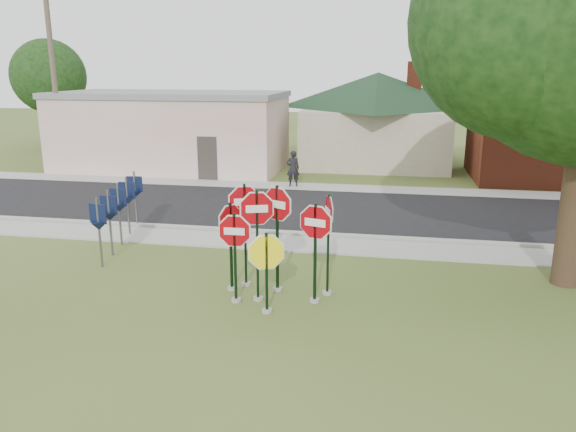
% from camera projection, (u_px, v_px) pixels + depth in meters
% --- Properties ---
extents(ground, '(120.00, 120.00, 0.00)m').
position_uv_depth(ground, '(253.00, 318.00, 12.62)').
color(ground, '#415821').
rests_on(ground, ground).
extents(sidewalk_near, '(60.00, 1.60, 0.06)m').
position_uv_depth(sidewalk_near, '(294.00, 244.00, 17.84)').
color(sidewalk_near, gray).
rests_on(sidewalk_near, ground).
extents(road, '(60.00, 7.00, 0.04)m').
position_uv_depth(road, '(314.00, 210.00, 22.12)').
color(road, black).
rests_on(road, ground).
extents(sidewalk_far, '(60.00, 1.60, 0.06)m').
position_uv_depth(sidewalk_far, '(326.00, 188.00, 26.21)').
color(sidewalk_far, gray).
rests_on(sidewalk_far, ground).
extents(curb, '(60.00, 0.20, 0.14)m').
position_uv_depth(curb, '(299.00, 234.00, 18.78)').
color(curb, gray).
rests_on(curb, ground).
extents(stop_sign_center, '(1.07, 0.35, 2.84)m').
position_uv_depth(stop_sign_center, '(257.00, 228.00, 13.14)').
color(stop_sign_center, gray).
rests_on(stop_sign_center, ground).
extents(stop_sign_yellow, '(1.08, 0.42, 2.03)m').
position_uv_depth(stop_sign_yellow, '(266.00, 264.00, 12.61)').
color(stop_sign_yellow, gray).
rests_on(stop_sign_yellow, ground).
extents(stop_sign_left, '(1.07, 0.24, 2.31)m').
position_uv_depth(stop_sign_left, '(235.00, 246.00, 13.15)').
color(stop_sign_left, gray).
rests_on(stop_sign_left, ground).
extents(stop_sign_right, '(1.09, 0.33, 2.55)m').
position_uv_depth(stop_sign_right, '(315.00, 239.00, 13.08)').
color(stop_sign_right, gray).
rests_on(stop_sign_right, ground).
extents(stop_sign_back_right, '(1.05, 0.54, 2.83)m').
position_uv_depth(stop_sign_back_right, '(277.00, 222.00, 13.72)').
color(stop_sign_back_right, gray).
rests_on(stop_sign_back_right, ground).
extents(stop_sign_back_left, '(1.08, 0.38, 2.79)m').
position_uv_depth(stop_sign_back_left, '(245.00, 219.00, 14.07)').
color(stop_sign_back_left, gray).
rests_on(stop_sign_back_left, ground).
extents(stop_sign_far_right, '(0.35, 0.97, 2.65)m').
position_uv_depth(stop_sign_far_right, '(328.00, 231.00, 13.53)').
color(stop_sign_far_right, gray).
rests_on(stop_sign_far_right, ground).
extents(stop_sign_far_left, '(0.53, 0.90, 2.37)m').
position_uv_depth(stop_sign_far_left, '(231.00, 235.00, 13.87)').
color(stop_sign_far_left, gray).
rests_on(stop_sign_far_left, ground).
extents(route_sign_row, '(1.43, 4.63, 2.00)m').
position_uv_depth(route_sign_row, '(119.00, 207.00, 17.53)').
color(route_sign_row, '#59595E').
rests_on(route_sign_row, ground).
extents(building_stucco, '(12.20, 6.20, 4.20)m').
position_uv_depth(building_stucco, '(172.00, 130.00, 30.76)').
color(building_stucco, silver).
rests_on(building_stucco, ground).
extents(building_house, '(11.60, 11.60, 6.20)m').
position_uv_depth(building_house, '(378.00, 100.00, 32.25)').
color(building_house, '#BDAD96').
rests_on(building_house, ground).
extents(utility_pole_near, '(2.20, 0.26, 9.50)m').
position_uv_depth(utility_pole_near, '(54.00, 78.00, 28.25)').
color(utility_pole_near, brown).
rests_on(utility_pole_near, ground).
extents(bg_tree_left, '(4.90, 4.90, 7.35)m').
position_uv_depth(bg_tree_left, '(49.00, 77.00, 37.69)').
color(bg_tree_left, '#301D15').
rests_on(bg_tree_left, ground).
extents(pedestrian, '(0.70, 0.55, 1.68)m').
position_uv_depth(pedestrian, '(293.00, 168.00, 26.16)').
color(pedestrian, black).
rests_on(pedestrian, sidewalk_far).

